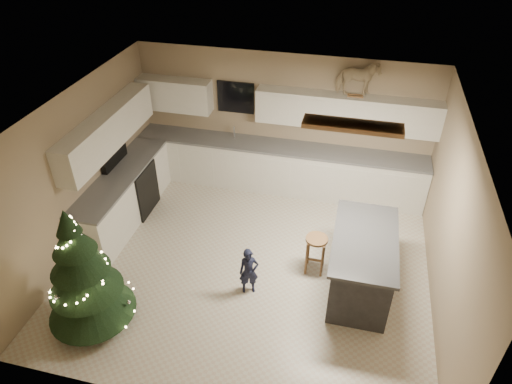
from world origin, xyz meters
TOP-DOWN VIEW (x-y plane):
  - ground_plane at (0.00, 0.00)m, footprint 5.50×5.50m
  - room_shell at (0.02, 0.00)m, footprint 5.52×5.02m
  - cabinetry at (-0.91, 1.65)m, footprint 5.50×3.20m
  - island at (1.69, -0.12)m, footprint 0.90×1.70m
  - bar_stool at (1.00, 0.09)m, footprint 0.34×0.34m
  - christmas_tree at (-1.84, -1.60)m, footprint 1.21×1.17m
  - toddler at (0.12, -0.57)m, footprint 0.33×0.28m
  - rocking_horse at (1.27, 2.33)m, footprint 0.74×0.44m

SIDE VIEW (x-z plane):
  - ground_plane at x=0.00m, z-range 0.00..0.00m
  - toddler at x=0.12m, z-range 0.00..0.78m
  - island at x=1.69m, z-range 0.00..0.95m
  - bar_stool at x=1.00m, z-range 0.16..0.81m
  - cabinetry at x=-0.91m, z-range -0.24..1.76m
  - christmas_tree at x=-1.84m, z-range -0.17..1.76m
  - room_shell at x=0.02m, z-range 0.44..3.05m
  - rocking_horse at x=1.27m, z-range 2.01..2.62m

